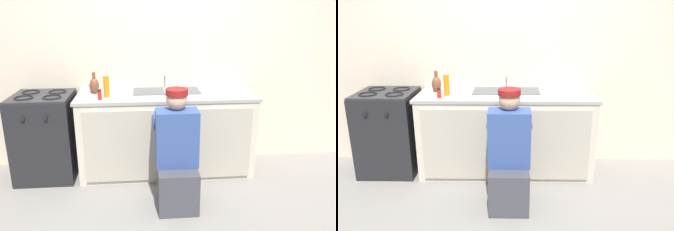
{
  "view_description": "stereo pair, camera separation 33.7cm",
  "coord_description": "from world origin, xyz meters",
  "views": [
    {
      "loc": [
        -0.28,
        -3.1,
        1.75
      ],
      "look_at": [
        0.0,
        0.1,
        0.72
      ],
      "focal_mm": 35.0,
      "sensor_mm": 36.0,
      "label": 1
    },
    {
      "loc": [
        0.05,
        -3.12,
        1.75
      ],
      "look_at": [
        0.0,
        0.1,
        0.72
      ],
      "focal_mm": 35.0,
      "sensor_mm": 36.0,
      "label": 2
    }
  ],
  "objects": [
    {
      "name": "ground_plane",
      "position": [
        0.0,
        0.0,
        0.0
      ],
      "size": [
        12.0,
        12.0,
        0.0
      ],
      "primitive_type": "plane",
      "color": "gray"
    },
    {
      "name": "back_wall",
      "position": [
        0.0,
        0.65,
        1.25
      ],
      "size": [
        6.0,
        0.1,
        2.5
      ],
      "primitive_type": "cube",
      "color": "beige",
      "rests_on": "ground_plane"
    },
    {
      "name": "counter_cabinet",
      "position": [
        0.0,
        0.29,
        0.43
      ],
      "size": [
        1.87,
        0.62,
        0.87
      ],
      "color": "beige",
      "rests_on": "ground_plane"
    },
    {
      "name": "countertop",
      "position": [
        0.0,
        0.3,
        0.88
      ],
      "size": [
        1.91,
        0.62,
        0.03
      ],
      "primitive_type": "cube",
      "color": "#9E9993",
      "rests_on": "counter_cabinet"
    },
    {
      "name": "sink_double_basin",
      "position": [
        0.0,
        0.3,
        0.92
      ],
      "size": [
        0.8,
        0.44,
        0.19
      ],
      "color": "silver",
      "rests_on": "countertop"
    },
    {
      "name": "stove_range",
      "position": [
        -1.31,
        0.3,
        0.46
      ],
      "size": [
        0.62,
        0.62,
        0.93
      ],
      "color": "black",
      "rests_on": "ground_plane"
    },
    {
      "name": "plumber_person",
      "position": [
        0.04,
        -0.4,
        0.46
      ],
      "size": [
        0.42,
        0.61,
        1.1
      ],
      "color": "#3F3F47",
      "rests_on": "ground_plane"
    },
    {
      "name": "vase_decorative",
      "position": [
        -0.77,
        0.39,
        0.99
      ],
      "size": [
        0.1,
        0.1,
        0.23
      ],
      "color": "brown",
      "rests_on": "countertop"
    },
    {
      "name": "spice_bottle_red",
      "position": [
        -0.69,
        0.12,
        0.95
      ],
      "size": [
        0.04,
        0.04,
        0.1
      ],
      "color": "red",
      "rests_on": "countertop"
    },
    {
      "name": "water_glass",
      "position": [
        -0.82,
        0.48,
        0.95
      ],
      "size": [
        0.06,
        0.06,
        0.1
      ],
      "color": "#ADC6CC",
      "rests_on": "countertop"
    },
    {
      "name": "soap_bottle_orange",
      "position": [
        -0.62,
        0.22,
        1.01
      ],
      "size": [
        0.06,
        0.06,
        0.25
      ],
      "color": "orange",
      "rests_on": "countertop"
    }
  ]
}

